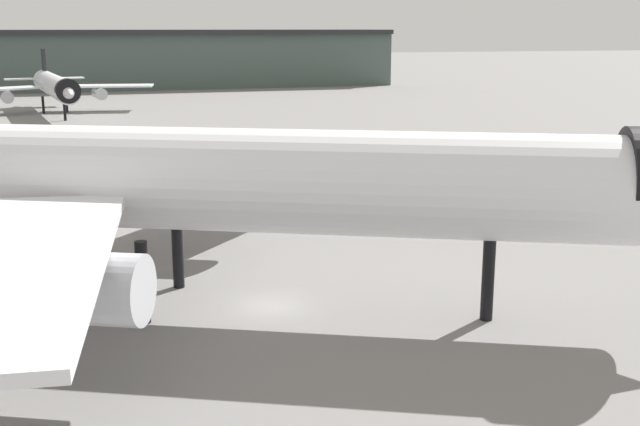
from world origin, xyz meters
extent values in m
plane|color=slate|center=(0.00, 0.00, 0.00)|extent=(900.00, 900.00, 0.00)
cylinder|color=white|center=(-3.68, 1.04, 7.55)|extent=(48.79, 25.13, 5.81)
cube|color=white|center=(-1.69, 15.72, 6.82)|extent=(21.04, 22.47, 0.46)
cylinder|color=#B7BAC1|center=(-1.65, 12.73, 4.91)|extent=(7.76, 5.71, 3.19)
cube|color=white|center=(-12.87, -10.56, 6.82)|extent=(10.05, 23.37, 0.46)
cylinder|color=#B7BAC1|center=(-10.68, -8.52, 4.91)|extent=(7.76, 5.71, 3.19)
cylinder|color=black|center=(11.21, -5.29, 2.32)|extent=(0.70, 0.70, 4.65)
cylinder|color=black|center=(-4.81, 4.84, 2.32)|extent=(0.70, 0.70, 4.65)
cylinder|color=black|center=(-7.19, -0.77, 2.32)|extent=(0.70, 0.70, 4.65)
cylinder|color=silver|center=(-17.80, 112.96, 5.27)|extent=(10.43, 37.56, 4.06)
cone|color=silver|center=(-14.59, 94.53, 5.27)|extent=(4.68, 5.08, 3.97)
cone|color=silver|center=(-21.02, 131.39, 5.27)|extent=(4.70, 5.86, 3.85)
cylinder|color=black|center=(-14.73, 95.33, 5.58)|extent=(4.35, 2.50, 4.10)
cube|color=silver|center=(-8.01, 117.60, 4.77)|extent=(17.51, 8.30, 0.32)
cylinder|color=#B7BAC1|center=(-9.85, 116.37, 3.43)|extent=(3.10, 5.54, 2.23)
cylinder|color=#B7BAC1|center=(-26.45, 113.47, 3.43)|extent=(3.10, 5.54, 2.23)
cube|color=black|center=(-20.51, 128.44, 8.52)|extent=(1.17, 4.49, 6.49)
cube|color=silver|center=(-16.32, 129.93, 5.68)|extent=(7.21, 4.47, 0.24)
cube|color=silver|center=(-24.95, 128.42, 5.68)|extent=(7.21, 4.47, 0.24)
cylinder|color=black|center=(-15.75, 101.16, 1.62)|extent=(0.49, 0.49, 3.24)
cylinder|color=black|center=(-16.03, 115.17, 1.62)|extent=(0.49, 0.49, 3.24)
cylinder|color=black|center=(-20.22, 114.43, 1.62)|extent=(0.49, 0.49, 3.24)
cube|color=#475651|center=(-16.32, 179.16, 7.05)|extent=(170.72, 32.58, 14.11)
cube|color=#232628|center=(-16.32, 179.16, 14.71)|extent=(170.80, 35.39, 1.20)
cube|color=black|center=(9.10, 33.57, 0.62)|extent=(5.69, 5.30, 0.35)
cube|color=red|center=(10.36, 32.50, 1.60)|extent=(3.16, 3.18, 1.60)
cube|color=#1E2D38|center=(11.12, 31.87, 1.92)|extent=(1.30, 1.53, 0.80)
cube|color=red|center=(8.34, 34.20, 1.90)|extent=(4.01, 3.88, 2.20)
cylinder|color=black|center=(11.31, 33.21, 0.45)|extent=(0.87, 0.79, 0.90)
cylinder|color=black|center=(9.83, 31.45, 0.45)|extent=(0.87, 0.79, 0.90)
cylinder|color=black|center=(8.37, 35.68, 0.45)|extent=(0.87, 0.79, 0.90)
cylinder|color=black|center=(6.89, 33.92, 0.45)|extent=(0.87, 0.79, 0.90)
cone|color=#F2600C|center=(15.96, 29.44, 0.37)|extent=(0.59, 0.59, 0.74)
camera|label=1|loc=(-8.46, -42.47, 15.86)|focal=43.90mm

